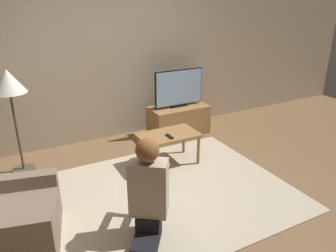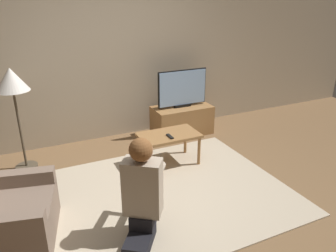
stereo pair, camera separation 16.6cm
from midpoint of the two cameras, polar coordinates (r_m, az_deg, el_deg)
name	(u,v)px [view 1 (the left image)]	position (r m, az deg, el deg)	size (l,w,h in m)	color
ground_plane	(169,194)	(3.85, -1.09, -11.71)	(10.00, 10.00, 0.00)	brown
wall_back	(108,55)	(5.08, -11.29, 12.06)	(10.00, 0.06, 2.60)	tan
rug	(169,193)	(3.85, -1.09, -11.61)	(2.72, 2.19, 0.02)	#BCAD93
tv_stand	(179,120)	(5.34, 0.96, 1.05)	(0.94, 0.48, 0.47)	olive
tv	(179,88)	(5.18, 0.98, 6.59)	(0.83, 0.08, 0.59)	black
coffee_table	(168,138)	(4.29, -1.04, -2.09)	(0.78, 0.46, 0.44)	olive
floor_lamp	(9,87)	(4.35, -26.99, 6.10)	(0.40, 0.40, 1.33)	#4C4233
person_kneeling	(148,189)	(2.97, -5.05, -10.92)	(0.64, 0.75, 1.00)	black
remote	(170,136)	(4.18, -0.86, -1.83)	(0.04, 0.15, 0.02)	black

